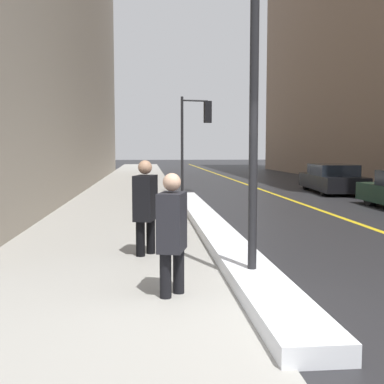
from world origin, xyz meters
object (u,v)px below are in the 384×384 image
traffic_light_near (197,124)px  parked_car_black (332,179)px  pedestrian_nearside (145,203)px  pedestrian_trailing (172,229)px  lamp_post (254,71)px

traffic_light_near → parked_car_black: size_ratio=0.82×
traffic_light_near → pedestrian_nearside: 12.06m
pedestrian_trailing → parked_car_black: bearing=166.4°
lamp_post → parked_car_black: 15.23m
pedestrian_nearside → parked_car_black: size_ratio=0.34×
pedestrian_nearside → parked_car_black: bearing=160.6°
pedestrian_nearside → pedestrian_trailing: bearing=22.9°
lamp_post → traffic_light_near: bearing=87.1°
pedestrian_nearside → lamp_post: bearing=52.3°
traffic_light_near → pedestrian_nearside: size_ratio=2.41×
lamp_post → pedestrian_nearside: (-1.46, 1.91, -1.96)m
traffic_light_near → pedestrian_trailing: 14.34m
traffic_light_near → parked_car_black: bearing=-10.2°
lamp_post → pedestrian_trailing: 2.35m
pedestrian_nearside → parked_car_black: pedestrian_nearside is taller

